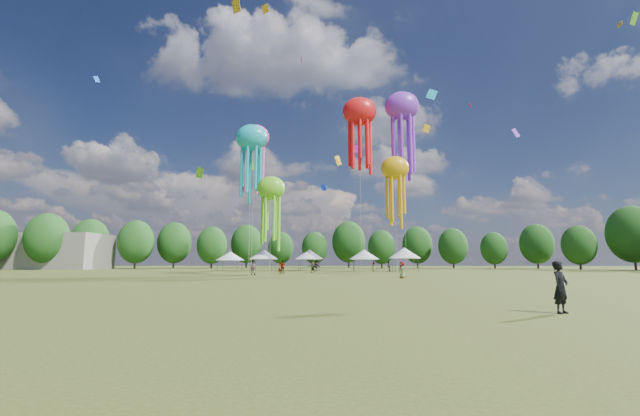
{
  "coord_description": "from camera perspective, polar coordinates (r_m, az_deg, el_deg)",
  "views": [
    {
      "loc": [
        2.04,
        -17.13,
        1.68
      ],
      "look_at": [
        0.54,
        15.0,
        6.0
      ],
      "focal_mm": 22.52,
      "sensor_mm": 36.0,
      "label": 1
    }
  ],
  "objects": [
    {
      "name": "small_kites",
      "position": [
        65.92,
        -0.47,
        19.45
      ],
      "size": [
        71.33,
        61.41,
        43.1
      ],
      "color": "#16ABBF",
      "rests_on": "ground"
    },
    {
      "name": "show_kites",
      "position": [
        62.81,
        4.06,
        9.71
      ],
      "size": [
        28.16,
        22.84,
        30.37
      ],
      "color": "#16ABBF",
      "rests_on": "ground"
    },
    {
      "name": "spectator_near",
      "position": [
        52.49,
        -9.53,
        -8.36
      ],
      "size": [
        0.98,
        0.8,
        1.87
      ],
      "primitive_type": "imported",
      "rotation": [
        0.0,
        0.0,
        3.03
      ],
      "color": "gray",
      "rests_on": "ground"
    },
    {
      "name": "hangar",
      "position": [
        115.9,
        -37.2,
        -4.96
      ],
      "size": [
        40.0,
        12.0,
        8.0
      ],
      "primitive_type": "cube",
      "color": "gray",
      "rests_on": "ground"
    },
    {
      "name": "treeline",
      "position": [
        80.01,
        -1.57,
        -4.16
      ],
      "size": [
        201.57,
        95.24,
        13.43
      ],
      "color": "#38281C",
      "rests_on": "ground"
    },
    {
      "name": "festival_tents",
      "position": [
        74.48,
        -0.55,
        -6.62
      ],
      "size": [
        37.84,
        9.23,
        4.2
      ],
      "color": "#47474C",
      "rests_on": "ground"
    },
    {
      "name": "ground",
      "position": [
        17.34,
        -4.22,
        -13.19
      ],
      "size": [
        300.0,
        300.0,
        0.0
      ],
      "primitive_type": "plane",
      "color": "#384416",
      "rests_on": "ground"
    },
    {
      "name": "observer_main",
      "position": [
        15.6,
        31.01,
        -9.6
      ],
      "size": [
        0.74,
        0.7,
        1.71
      ],
      "primitive_type": "imported",
      "rotation": [
        0.0,
        0.0,
        0.64
      ],
      "color": "black",
      "rests_on": "ground"
    },
    {
      "name": "spectators_far",
      "position": [
        64.07,
        2.02,
        -8.35
      ],
      "size": [
        18.28,
        33.1,
        1.88
      ],
      "color": "gray",
      "rests_on": "ground"
    }
  ]
}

